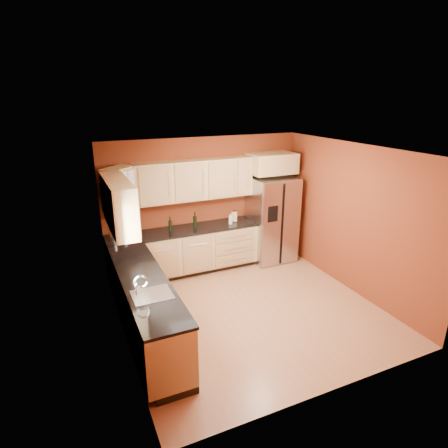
# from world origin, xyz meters

# --- Properties ---
(floor) EXTENTS (4.00, 4.00, 0.00)m
(floor) POSITION_xyz_m (0.00, 0.00, 0.00)
(floor) COLOR #AD6B43
(floor) RESTS_ON ground
(ceiling) EXTENTS (4.00, 4.00, 0.00)m
(ceiling) POSITION_xyz_m (0.00, 0.00, 2.60)
(ceiling) COLOR white
(ceiling) RESTS_ON wall_back
(wall_back) EXTENTS (4.00, 0.04, 2.60)m
(wall_back) POSITION_xyz_m (0.00, 2.00, 1.30)
(wall_back) COLOR maroon
(wall_back) RESTS_ON floor
(wall_front) EXTENTS (4.00, 0.04, 2.60)m
(wall_front) POSITION_xyz_m (0.00, -2.00, 1.30)
(wall_front) COLOR maroon
(wall_front) RESTS_ON floor
(wall_left) EXTENTS (0.04, 4.00, 2.60)m
(wall_left) POSITION_xyz_m (-2.00, 0.00, 1.30)
(wall_left) COLOR maroon
(wall_left) RESTS_ON floor
(wall_right) EXTENTS (0.04, 4.00, 2.60)m
(wall_right) POSITION_xyz_m (2.00, 0.00, 1.30)
(wall_right) COLOR maroon
(wall_right) RESTS_ON floor
(base_cabinets_back) EXTENTS (2.90, 0.60, 0.88)m
(base_cabinets_back) POSITION_xyz_m (-0.55, 1.70, 0.44)
(base_cabinets_back) COLOR tan
(base_cabinets_back) RESTS_ON floor
(base_cabinets_left) EXTENTS (0.60, 2.80, 0.88)m
(base_cabinets_left) POSITION_xyz_m (-1.70, 0.00, 0.44)
(base_cabinets_left) COLOR tan
(base_cabinets_left) RESTS_ON floor
(countertop_back) EXTENTS (2.90, 0.62, 0.04)m
(countertop_back) POSITION_xyz_m (-0.55, 1.69, 0.90)
(countertop_back) COLOR black
(countertop_back) RESTS_ON base_cabinets_back
(countertop_left) EXTENTS (0.62, 2.80, 0.04)m
(countertop_left) POSITION_xyz_m (-1.69, 0.00, 0.90)
(countertop_left) COLOR black
(countertop_left) RESTS_ON base_cabinets_left
(upper_cabinets_back) EXTENTS (2.30, 0.33, 0.75)m
(upper_cabinets_back) POSITION_xyz_m (-0.25, 1.83, 1.83)
(upper_cabinets_back) COLOR tan
(upper_cabinets_back) RESTS_ON wall_back
(upper_cabinets_left) EXTENTS (0.33, 1.35, 0.75)m
(upper_cabinets_left) POSITION_xyz_m (-1.83, 0.72, 1.83)
(upper_cabinets_left) COLOR tan
(upper_cabinets_left) RESTS_ON wall_left
(corner_upper_cabinet) EXTENTS (0.67, 0.67, 0.75)m
(corner_upper_cabinet) POSITION_xyz_m (-1.67, 1.67, 1.83)
(corner_upper_cabinet) COLOR tan
(corner_upper_cabinet) RESTS_ON wall_back
(over_fridge_cabinet) EXTENTS (0.92, 0.60, 0.40)m
(over_fridge_cabinet) POSITION_xyz_m (1.35, 1.70, 2.05)
(over_fridge_cabinet) COLOR tan
(over_fridge_cabinet) RESTS_ON wall_back
(refrigerator) EXTENTS (0.90, 0.75, 1.78)m
(refrigerator) POSITION_xyz_m (1.35, 1.62, 0.89)
(refrigerator) COLOR #B8B8BD
(refrigerator) RESTS_ON floor
(window) EXTENTS (0.03, 0.90, 1.00)m
(window) POSITION_xyz_m (-1.98, -0.50, 1.55)
(window) COLOR white
(window) RESTS_ON wall_left
(sink_faucet) EXTENTS (0.50, 0.42, 0.30)m
(sink_faucet) POSITION_xyz_m (-1.69, -0.50, 1.07)
(sink_faucet) COLOR white
(sink_faucet) RESTS_ON countertop_left
(canister_left) EXTENTS (0.11, 0.11, 0.18)m
(canister_left) POSITION_xyz_m (-1.65, 1.73, 1.01)
(canister_left) COLOR #B8B8BD
(canister_left) RESTS_ON countertop_back
(canister_right) EXTENTS (0.15, 0.15, 0.21)m
(canister_right) POSITION_xyz_m (-1.85, 1.72, 1.03)
(canister_right) COLOR #B8B8BD
(canister_right) RESTS_ON countertop_back
(wine_bottle_a) EXTENTS (0.09, 0.09, 0.30)m
(wine_bottle_a) POSITION_xyz_m (-0.81, 1.67, 1.07)
(wine_bottle_a) COLOR black
(wine_bottle_a) RESTS_ON countertop_back
(wine_bottle_b) EXTENTS (0.10, 0.10, 0.33)m
(wine_bottle_b) POSITION_xyz_m (-0.32, 1.66, 1.08)
(wine_bottle_b) COLOR black
(wine_bottle_b) RESTS_ON countertop_back
(knife_block) EXTENTS (0.13, 0.12, 0.20)m
(knife_block) POSITION_xyz_m (0.54, 1.73, 1.02)
(knife_block) COLOR tan
(knife_block) RESTS_ON countertop_back
(soap_dispenser) EXTENTS (0.07, 0.07, 0.21)m
(soap_dispenser) POSITION_xyz_m (0.40, 1.61, 1.03)
(soap_dispenser) COLOR white
(soap_dispenser) RESTS_ON countertop_back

